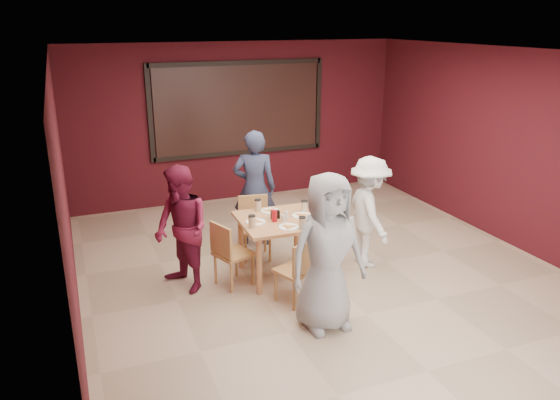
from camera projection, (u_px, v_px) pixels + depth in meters
name	position (u px, v px, depth m)	size (l,w,h in m)	color
floor	(323.00, 274.00, 7.14)	(7.00, 7.00, 0.00)	tan
window_blinds	(239.00, 109.00, 9.65)	(3.00, 0.02, 1.50)	black
dining_table	(279.00, 226.00, 6.88)	(1.02, 1.02, 0.93)	tan
chair_front	(299.00, 268.00, 6.25)	(0.50, 0.50, 0.80)	#BD8049
chair_back	(255.00, 223.00, 7.54)	(0.48, 0.48, 0.86)	#BD8049
chair_left	(229.00, 251.00, 6.66)	(0.52, 0.52, 0.84)	#BD8049
chair_right	(329.00, 235.00, 7.26)	(0.37, 0.37, 0.77)	#BD8049
diner_front	(327.00, 253.00, 5.67)	(0.84, 0.55, 1.72)	gray
diner_back	(255.00, 188.00, 7.85)	(0.62, 0.41, 1.70)	#2E3653
diner_left	(182.00, 230.00, 6.51)	(0.75, 0.59, 1.55)	maroon
diner_right	(369.00, 212.00, 7.17)	(0.97, 0.55, 1.49)	silver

